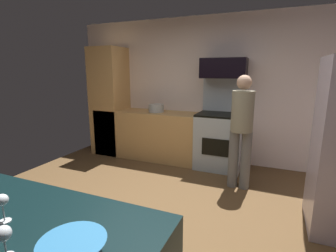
{
  "coord_description": "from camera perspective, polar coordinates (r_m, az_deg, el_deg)",
  "views": [
    {
      "loc": [
        1.15,
        -2.25,
        1.66
      ],
      "look_at": [
        0.08,
        0.3,
        1.05
      ],
      "focal_mm": 27.01,
      "sensor_mm": 36.0,
      "label": 1
    }
  ],
  "objects": [
    {
      "name": "cabinet_column",
      "position": [
        5.25,
        -12.97,
        5.42
      ],
      "size": [
        0.6,
        0.6,
        2.1
      ],
      "primitive_type": "cube",
      "color": "tan",
      "rests_on": "ground"
    },
    {
      "name": "wall_back",
      "position": [
        4.75,
        8.78,
        7.91
      ],
      "size": [
        5.2,
        0.12,
        2.6
      ],
      "primitive_type": "cube",
      "color": "silver",
      "rests_on": "ground"
    },
    {
      "name": "ground_plane",
      "position": [
        3.03,
        -3.87,
        -21.06
      ],
      "size": [
        5.2,
        4.8,
        0.02
      ],
      "primitive_type": "cube",
      "color": "brown"
    },
    {
      "name": "wine_glass_mid",
      "position": [
        1.3,
        -33.14,
        -19.97
      ],
      "size": [
        0.06,
        0.06,
        0.14
      ],
      "color": "silver",
      "rests_on": "counter_island"
    },
    {
      "name": "wine_glass_near",
      "position": [
        1.57,
        -33.38,
        -14.13
      ],
      "size": [
        0.06,
        0.06,
        0.15
      ],
      "color": "silver",
      "rests_on": "counter_island"
    },
    {
      "name": "mixing_bowl_prep",
      "position": [
        1.22,
        -20.66,
        -24.59
      ],
      "size": [
        0.28,
        0.28,
        0.08
      ],
      "primitive_type": "cone",
      "rotation": [
        3.14,
        0.0,
        0.0
      ],
      "color": "teal",
      "rests_on": "counter_island"
    },
    {
      "name": "microwave",
      "position": [
        4.39,
        12.48,
        12.62
      ],
      "size": [
        0.74,
        0.38,
        0.33
      ],
      "primitive_type": "cube",
      "color": "black",
      "rests_on": "oven_range"
    },
    {
      "name": "lower_cabinet_run",
      "position": [
        4.85,
        -2.98,
        -2.05
      ],
      "size": [
        2.4,
        0.6,
        0.9
      ],
      "primitive_type": "cube",
      "color": "tan",
      "rests_on": "ground"
    },
    {
      "name": "person_cook",
      "position": [
        3.64,
        16.25,
        -0.17
      ],
      "size": [
        0.31,
        0.3,
        1.6
      ],
      "color": "slate",
      "rests_on": "ground"
    },
    {
      "name": "stock_pot",
      "position": [
        4.74,
        -2.69,
        4.06
      ],
      "size": [
        0.29,
        0.29,
        0.15
      ],
      "primitive_type": "cylinder",
      "color": "#BABDBA",
      "rests_on": "lower_cabinet_run"
    },
    {
      "name": "oven_range",
      "position": [
        4.45,
        11.57,
        -2.74
      ],
      "size": [
        0.76,
        0.65,
        1.53
      ],
      "color": "#B3BEC3",
      "rests_on": "ground"
    }
  ]
}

